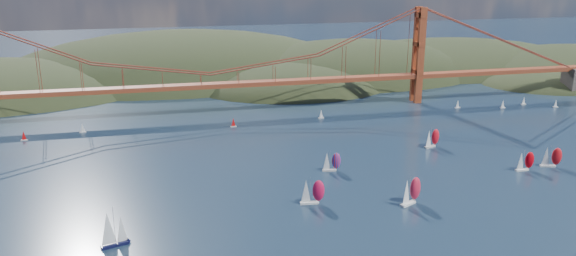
# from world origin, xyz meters

# --- Properties ---
(headlands) EXTENTS (725.00, 225.00, 96.00)m
(headlands) POSITION_xyz_m (44.95, 278.29, -12.46)
(headlands) COLOR black
(headlands) RESTS_ON ground
(bridge) EXTENTS (552.00, 12.00, 55.00)m
(bridge) POSITION_xyz_m (-1.75, 180.00, 32.23)
(bridge) COLOR brown
(bridge) RESTS_ON ground
(sloop_navy) EXTENTS (8.38, 5.92, 12.36)m
(sloop_navy) POSITION_xyz_m (-42.20, 37.89, 5.45)
(sloop_navy) COLOR black
(sloop_navy) RESTS_ON ground
(racer_0) EXTENTS (8.54, 3.76, 9.68)m
(racer_0) POSITION_xyz_m (22.29, 53.79, 4.58)
(racer_0) COLOR white
(racer_0) RESTS_ON ground
(racer_1) EXTENTS (9.29, 6.84, 10.46)m
(racer_1) POSITION_xyz_m (55.15, 46.05, 4.94)
(racer_1) COLOR white
(racer_1) RESTS_ON ground
(racer_2) EXTENTS (7.54, 3.06, 8.68)m
(racer_2) POSITION_xyz_m (113.00, 65.53, 4.10)
(racer_2) COLOR white
(racer_2) RESTS_ON ground
(racer_3) EXTENTS (8.19, 5.24, 9.15)m
(racer_3) POSITION_xyz_m (90.51, 100.54, 4.33)
(racer_3) COLOR silver
(racer_3) RESTS_ON ground
(racer_4) EXTENTS (8.20, 5.00, 9.17)m
(racer_4) POSITION_xyz_m (125.99, 67.01, 4.33)
(racer_4) COLOR white
(racer_4) RESTS_ON ground
(racer_rwb) EXTENTS (7.48, 3.40, 8.47)m
(racer_rwb) POSITION_xyz_m (38.03, 82.33, 4.00)
(racer_rwb) COLOR silver
(racer_rwb) RESTS_ON ground
(distant_boat_2) EXTENTS (3.00, 2.00, 4.70)m
(distant_boat_2) POSITION_xyz_m (-89.35, 151.32, 2.41)
(distant_boat_2) COLOR silver
(distant_boat_2) RESTS_ON ground
(distant_boat_3) EXTENTS (3.00, 2.00, 4.70)m
(distant_boat_3) POSITION_xyz_m (-64.36, 158.52, 2.41)
(distant_boat_3) COLOR silver
(distant_boat_3) RESTS_ON ground
(distant_boat_4) EXTENTS (3.00, 2.00, 4.70)m
(distant_boat_4) POSITION_xyz_m (136.81, 160.74, 2.41)
(distant_boat_4) COLOR silver
(distant_boat_4) RESTS_ON ground
(distant_boat_5) EXTENTS (3.00, 2.00, 4.70)m
(distant_boat_5) POSITION_xyz_m (161.70, 154.99, 2.41)
(distant_boat_5) COLOR silver
(distant_boat_5) RESTS_ON ground
(distant_boat_6) EXTENTS (3.00, 2.00, 4.70)m
(distant_boat_6) POSITION_xyz_m (178.06, 159.35, 2.41)
(distant_boat_6) COLOR silver
(distant_boat_6) RESTS_ON ground
(distant_boat_7) EXTENTS (3.00, 2.00, 4.70)m
(distant_boat_7) POSITION_xyz_m (191.78, 149.57, 2.41)
(distant_boat_7) COLOR silver
(distant_boat_7) RESTS_ON ground
(distant_boat_8) EXTENTS (3.00, 2.00, 4.70)m
(distant_boat_8) POSITION_xyz_m (55.54, 157.17, 2.41)
(distant_boat_8) COLOR silver
(distant_boat_8) RESTS_ON ground
(distant_boat_9) EXTENTS (3.00, 2.00, 4.70)m
(distant_boat_9) POSITION_xyz_m (8.21, 151.76, 2.41)
(distant_boat_9) COLOR silver
(distant_boat_9) RESTS_ON ground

